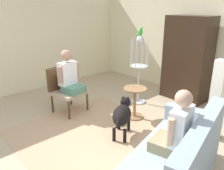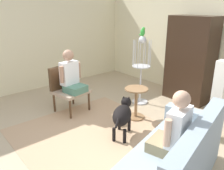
{
  "view_description": "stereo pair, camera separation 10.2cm",
  "coord_description": "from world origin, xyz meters",
  "px_view_note": "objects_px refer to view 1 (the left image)",
  "views": [
    {
      "loc": [
        2.68,
        -2.16,
        2.15
      ],
      "look_at": [
        0.15,
        0.12,
        0.97
      ],
      "focal_mm": 37.08,
      "sensor_mm": 36.0,
      "label": 1
    },
    {
      "loc": [
        2.75,
        -2.08,
        2.15
      ],
      "look_at": [
        0.15,
        0.12,
        0.97
      ],
      "focal_mm": 37.08,
      "sensor_mm": 36.0,
      "label": 2
    }
  ],
  "objects_px": {
    "person_on_armchair": "(69,75)",
    "bird_cage_stand": "(139,70)",
    "couch": "(177,160)",
    "person_on_couch": "(176,128)",
    "parrot": "(140,32)",
    "round_end_table": "(135,101)",
    "armchair": "(65,86)",
    "dog": "(122,114)",
    "column_lamp": "(216,101)",
    "armoire_cabinet": "(187,59)"
  },
  "relations": [
    {
      "from": "parrot",
      "to": "column_lamp",
      "type": "bearing_deg",
      "value": -5.43
    },
    {
      "from": "armoire_cabinet",
      "to": "dog",
      "type": "bearing_deg",
      "value": -84.9
    },
    {
      "from": "parrot",
      "to": "bird_cage_stand",
      "type": "bearing_deg",
      "value": 0.0
    },
    {
      "from": "column_lamp",
      "to": "dog",
      "type": "bearing_deg",
      "value": -134.22
    },
    {
      "from": "column_lamp",
      "to": "bird_cage_stand",
      "type": "bearing_deg",
      "value": 174.57
    },
    {
      "from": "round_end_table",
      "to": "armchair",
      "type": "bearing_deg",
      "value": -146.04
    },
    {
      "from": "couch",
      "to": "parrot",
      "type": "xyz_separation_m",
      "value": [
        -2.05,
        1.57,
        1.28
      ]
    },
    {
      "from": "couch",
      "to": "person_on_armchair",
      "type": "xyz_separation_m",
      "value": [
        -2.65,
        0.14,
        0.48
      ]
    },
    {
      "from": "armchair",
      "to": "bird_cage_stand",
      "type": "relative_size",
      "value": 0.62
    },
    {
      "from": "bird_cage_stand",
      "to": "person_on_armchair",
      "type": "bearing_deg",
      "value": -112.69
    },
    {
      "from": "couch",
      "to": "person_on_couch",
      "type": "relative_size",
      "value": 2.41
    },
    {
      "from": "person_on_couch",
      "to": "round_end_table",
      "type": "height_order",
      "value": "person_on_couch"
    },
    {
      "from": "bird_cage_stand",
      "to": "column_lamp",
      "type": "height_order",
      "value": "bird_cage_stand"
    },
    {
      "from": "armchair",
      "to": "armoire_cabinet",
      "type": "distance_m",
      "value": 2.84
    },
    {
      "from": "bird_cage_stand",
      "to": "armoire_cabinet",
      "type": "height_order",
      "value": "armoire_cabinet"
    },
    {
      "from": "couch",
      "to": "bird_cage_stand",
      "type": "bearing_deg",
      "value": 142.5
    },
    {
      "from": "person_on_couch",
      "to": "person_on_armchair",
      "type": "distance_m",
      "value": 2.63
    },
    {
      "from": "armoire_cabinet",
      "to": "person_on_armchair",
      "type": "bearing_deg",
      "value": -115.7
    },
    {
      "from": "dog",
      "to": "parrot",
      "type": "distance_m",
      "value": 1.93
    },
    {
      "from": "dog",
      "to": "column_lamp",
      "type": "height_order",
      "value": "column_lamp"
    },
    {
      "from": "person_on_couch",
      "to": "armoire_cabinet",
      "type": "xyz_separation_m",
      "value": [
        -1.45,
        2.62,
        0.19
      ]
    },
    {
      "from": "person_on_couch",
      "to": "column_lamp",
      "type": "distance_m",
      "value": 1.45
    },
    {
      "from": "couch",
      "to": "armoire_cabinet",
      "type": "bearing_deg",
      "value": 119.69
    },
    {
      "from": "person_on_armchair",
      "to": "bird_cage_stand",
      "type": "height_order",
      "value": "bird_cage_stand"
    },
    {
      "from": "person_on_couch",
      "to": "bird_cage_stand",
      "type": "height_order",
      "value": "bird_cage_stand"
    },
    {
      "from": "column_lamp",
      "to": "person_on_armchair",
      "type": "bearing_deg",
      "value": -152.86
    },
    {
      "from": "person_on_couch",
      "to": "person_on_armchair",
      "type": "relative_size",
      "value": 0.95
    },
    {
      "from": "couch",
      "to": "parrot",
      "type": "relative_size",
      "value": 10.49
    },
    {
      "from": "parrot",
      "to": "column_lamp",
      "type": "distance_m",
      "value": 2.09
    },
    {
      "from": "column_lamp",
      "to": "armoire_cabinet",
      "type": "distance_m",
      "value": 1.77
    },
    {
      "from": "dog",
      "to": "column_lamp",
      "type": "xyz_separation_m",
      "value": [
        1.07,
        1.1,
        0.28
      ]
    },
    {
      "from": "dog",
      "to": "column_lamp",
      "type": "bearing_deg",
      "value": 45.78
    },
    {
      "from": "person_on_couch",
      "to": "bird_cage_stand",
      "type": "bearing_deg",
      "value": 141.49
    },
    {
      "from": "couch",
      "to": "round_end_table",
      "type": "distance_m",
      "value": 1.83
    },
    {
      "from": "armoire_cabinet",
      "to": "parrot",
      "type": "bearing_deg",
      "value": -119.73
    },
    {
      "from": "parrot",
      "to": "armchair",
      "type": "bearing_deg",
      "value": -117.3
    },
    {
      "from": "person_on_armchair",
      "to": "person_on_couch",
      "type": "bearing_deg",
      "value": -3.83
    },
    {
      "from": "armchair",
      "to": "armoire_cabinet",
      "type": "height_order",
      "value": "armoire_cabinet"
    },
    {
      "from": "armchair",
      "to": "round_end_table",
      "type": "relative_size",
      "value": 1.51
    },
    {
      "from": "bird_cage_stand",
      "to": "column_lamp",
      "type": "distance_m",
      "value": 1.87
    },
    {
      "from": "dog",
      "to": "parrot",
      "type": "relative_size",
      "value": 4.08
    },
    {
      "from": "parrot",
      "to": "round_end_table",
      "type": "bearing_deg",
      "value": -52.99
    },
    {
      "from": "parrot",
      "to": "couch",
      "type": "bearing_deg",
      "value": -37.5
    },
    {
      "from": "round_end_table",
      "to": "column_lamp",
      "type": "relative_size",
      "value": 0.47
    },
    {
      "from": "couch",
      "to": "armchair",
      "type": "distance_m",
      "value": 2.82
    },
    {
      "from": "armchair",
      "to": "parrot",
      "type": "relative_size",
      "value": 5.1
    },
    {
      "from": "couch",
      "to": "bird_cage_stand",
      "type": "relative_size",
      "value": 1.27
    },
    {
      "from": "couch",
      "to": "armchair",
      "type": "relative_size",
      "value": 2.06
    },
    {
      "from": "person_on_couch",
      "to": "round_end_table",
      "type": "xyz_separation_m",
      "value": [
        -1.55,
        0.98,
        -0.42
      ]
    },
    {
      "from": "bird_cage_stand",
      "to": "armoire_cabinet",
      "type": "bearing_deg",
      "value": 60.29
    }
  ]
}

